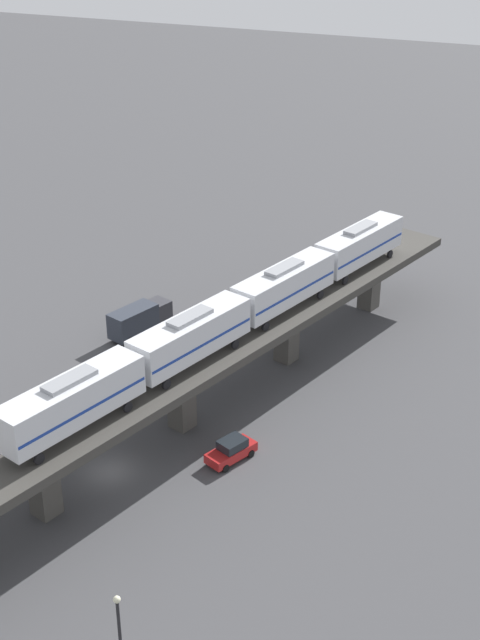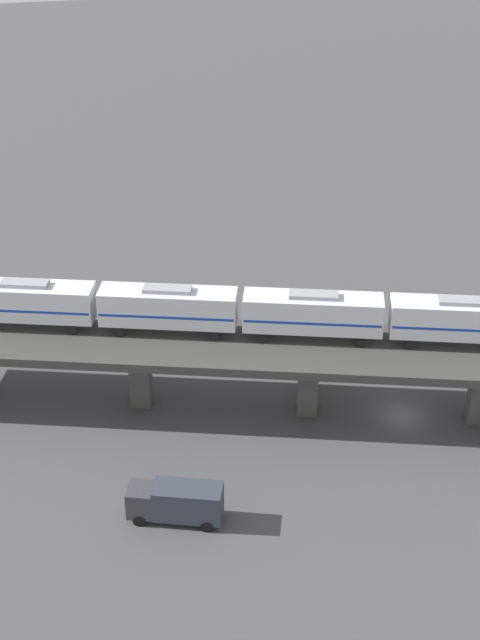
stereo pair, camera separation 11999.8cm
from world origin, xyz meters
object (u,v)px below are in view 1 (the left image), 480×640
(subway_train, at_px, (240,309))
(street_lamp, at_px, (120,633))
(delivery_truck, at_px, (139,319))
(street_car_red, at_px, (231,450))

(subway_train, bearing_deg, street_lamp, 99.78)
(delivery_truck, xyz_separation_m, street_lamp, (-19.93, 39.47, 2.35))
(street_car_red, xyz_separation_m, delivery_truck, (17.20, -16.44, 0.82))
(street_car_red, relative_size, delivery_truck, 0.63)
(street_car_red, height_order, delivery_truck, delivery_truck)
(street_car_red, bearing_deg, street_lamp, 96.76)
(subway_train, xyz_separation_m, delivery_truck, (14.52, -8.08, -7.65))
(delivery_truck, height_order, street_lamp, street_lamp)
(street_car_red, relative_size, street_lamp, 0.68)
(delivery_truck, distance_m, street_lamp, 44.28)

